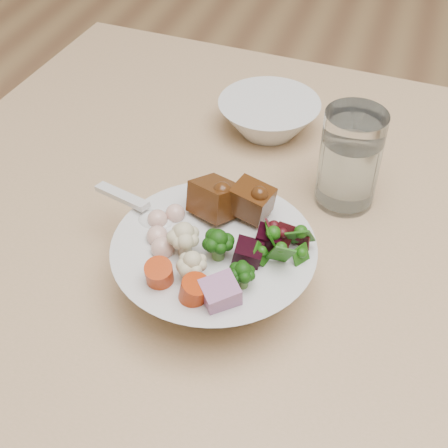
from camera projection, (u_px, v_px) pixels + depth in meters
The scene contains 4 objects.
food_bowl at pixel (216, 263), 0.63m from camera, with size 0.20×0.20×0.11m.
soup_spoon at pixel (147, 214), 0.64m from camera, with size 0.11×0.06×0.02m.
water_glass at pixel (349, 163), 0.72m from camera, with size 0.07×0.07×0.12m.
side_bowl at pixel (269, 117), 0.84m from camera, with size 0.14×0.14×0.05m, color silver, non-canonical shape.
Camera 1 is at (-0.31, -0.32, 1.16)m, focal length 50.00 mm.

